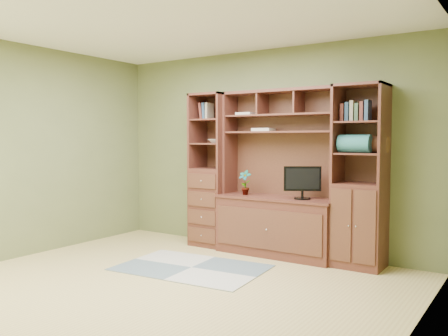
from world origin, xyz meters
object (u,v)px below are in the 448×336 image
Objects in this scene: left_tower at (212,170)px; right_tower at (360,176)px; center_hutch at (277,173)px; monitor at (302,177)px.

right_tower is at bearing 0.00° from left_tower.
right_tower is (1.02, 0.04, 0.00)m from center_hutch.
left_tower is 3.81× the size of monitor.
center_hutch and left_tower have the same top height.
right_tower is (2.02, 0.00, 0.00)m from left_tower.
center_hutch and right_tower have the same top height.
center_hutch is 3.81× the size of monitor.
left_tower is at bearing 180.00° from right_tower.
monitor is (-0.66, -0.07, -0.03)m from right_tower.
center_hutch is at bearing 142.66° from monitor.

